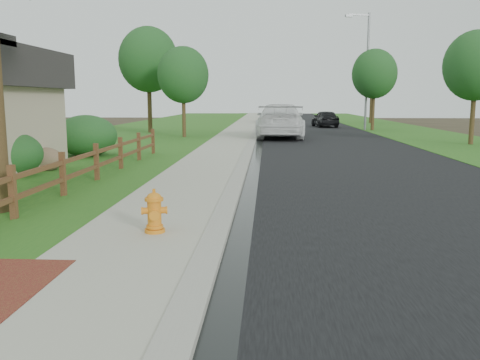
# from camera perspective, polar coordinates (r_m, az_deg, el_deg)

# --- Properties ---
(ground) EXTENTS (120.00, 120.00, 0.00)m
(ground) POSITION_cam_1_polar(r_m,az_deg,el_deg) (7.00, -7.54, -10.45)
(ground) COLOR #342E1C
(road) EXTENTS (8.00, 90.00, 0.02)m
(road) POSITION_cam_1_polar(r_m,az_deg,el_deg) (41.68, 7.76, 5.75)
(road) COLOR black
(road) RESTS_ON ground
(curb) EXTENTS (0.40, 90.00, 0.12)m
(curb) POSITION_cam_1_polar(r_m,az_deg,el_deg) (41.55, 1.94, 5.89)
(curb) COLOR #9B978C
(curb) RESTS_ON ground
(wet_gutter) EXTENTS (0.50, 90.00, 0.00)m
(wet_gutter) POSITION_cam_1_polar(r_m,az_deg,el_deg) (41.55, 2.43, 5.83)
(wet_gutter) COLOR black
(wet_gutter) RESTS_ON road
(sidewalk) EXTENTS (2.20, 90.00, 0.10)m
(sidewalk) POSITION_cam_1_polar(r_m,az_deg,el_deg) (41.60, 0.14, 5.88)
(sidewalk) COLOR #AEAA97
(sidewalk) RESTS_ON ground
(grass_strip) EXTENTS (1.60, 90.00, 0.06)m
(grass_strip) POSITION_cam_1_polar(r_m,az_deg,el_deg) (41.74, -2.47, 5.86)
(grass_strip) COLOR #235A19
(grass_strip) RESTS_ON ground
(lawn_near) EXTENTS (9.00, 90.00, 0.04)m
(lawn_near) POSITION_cam_1_polar(r_m,az_deg,el_deg) (42.56, -9.49, 5.79)
(lawn_near) COLOR #235A19
(lawn_near) RESTS_ON ground
(verge_far) EXTENTS (6.00, 90.00, 0.04)m
(verge_far) POSITION_cam_1_polar(r_m,az_deg,el_deg) (42.79, 17.05, 5.54)
(verge_far) COLOR #235A19
(verge_far) RESTS_ON ground
(ranch_fence) EXTENTS (0.12, 16.92, 1.10)m
(ranch_fence) POSITION_cam_1_polar(r_m,az_deg,el_deg) (13.87, -17.41, 1.54)
(ranch_fence) COLOR #4E291A
(ranch_fence) RESTS_ON ground
(fire_hydrant) EXTENTS (0.49, 0.40, 0.75)m
(fire_hydrant) POSITION_cam_1_polar(r_m,az_deg,el_deg) (8.68, -9.59, -3.61)
(fire_hydrant) COLOR orange
(fire_hydrant) RESTS_ON sidewalk
(white_suv) EXTENTS (2.97, 7.07, 2.04)m
(white_suv) POSITION_cam_1_polar(r_m,az_deg,el_deg) (31.30, 4.51, 6.64)
(white_suv) COLOR white
(white_suv) RESTS_ON road
(dark_car_mid) EXTENTS (2.19, 4.34, 1.42)m
(dark_car_mid) POSITION_cam_1_polar(r_m,az_deg,el_deg) (44.20, 9.53, 6.83)
(dark_car_mid) COLOR black
(dark_car_mid) RESTS_ON road
(dark_car_far) EXTENTS (1.46, 4.09, 1.34)m
(dark_car_far) POSITION_cam_1_polar(r_m,az_deg,el_deg) (51.17, 3.98, 7.17)
(dark_car_far) COLOR black
(dark_car_far) RESTS_ON road
(streetlight) EXTENTS (1.96, 0.76, 8.69)m
(streetlight) POSITION_cam_1_polar(r_m,az_deg,el_deg) (40.20, 13.89, 12.47)
(streetlight) COLOR gray
(streetlight) RESTS_ON ground
(boulder) EXTENTS (1.23, 0.95, 0.78)m
(boulder) POSITION_cam_1_polar(r_m,az_deg,el_deg) (17.77, -21.03, 2.17)
(boulder) COLOR brown
(boulder) RESTS_ON ground
(shrub_b) EXTENTS (2.03, 2.03, 1.39)m
(shrub_b) POSITION_cam_1_polar(r_m,az_deg,el_deg) (16.74, -24.53, 2.62)
(shrub_b) COLOR #1A4921
(shrub_b) RESTS_ON ground
(shrub_d) EXTENTS (3.26, 3.26, 1.71)m
(shrub_d) POSITION_cam_1_polar(r_m,az_deg,el_deg) (21.84, -16.90, 4.77)
(shrub_d) COLOR #1A4921
(shrub_d) RESTS_ON ground
(tree_near_left) EXTENTS (3.12, 3.12, 5.52)m
(tree_near_left) POSITION_cam_1_polar(r_m,az_deg,el_deg) (31.64, -6.39, 11.63)
(tree_near_left) COLOR #3C2918
(tree_near_left) RESTS_ON ground
(tree_near_right) EXTENTS (3.22, 3.22, 5.80)m
(tree_near_right) POSITION_cam_1_polar(r_m,az_deg,el_deg) (28.83, 24.98, 11.56)
(tree_near_right) COLOR #3C2918
(tree_near_right) RESTS_ON ground
(tree_mid_left) EXTENTS (4.08, 4.08, 7.30)m
(tree_mid_left) POSITION_cam_1_polar(r_m,az_deg,el_deg) (36.47, -10.24, 13.14)
(tree_mid_left) COLOR #3C2918
(tree_mid_left) RESTS_ON ground
(tree_mid_right) EXTENTS (3.35, 3.35, 6.08)m
(tree_mid_right) POSITION_cam_1_polar(r_m,az_deg,el_deg) (40.01, 14.86, 11.44)
(tree_mid_right) COLOR #3C2918
(tree_mid_right) RESTS_ON ground
(tree_far_right) EXTENTS (3.87, 3.87, 7.14)m
(tree_far_right) POSITION_cam_1_polar(r_m,az_deg,el_deg) (52.12, 14.66, 11.67)
(tree_far_right) COLOR #3C2918
(tree_far_right) RESTS_ON ground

